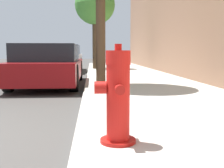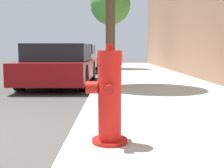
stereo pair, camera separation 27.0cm
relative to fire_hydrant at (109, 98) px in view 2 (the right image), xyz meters
The scene contains 4 objects.
fire_hydrant is the anchor object (origin of this frame).
parked_car_near 6.03m from the fire_hydrant, 104.52° to the left, with size 1.84×4.55×1.22m.
parked_car_mid 12.15m from the fire_hydrant, 98.12° to the left, with size 1.81×4.49×1.36m.
street_tree_far 12.82m from the fire_hydrant, 90.28° to the left, with size 2.11×2.11×4.43m.
Camera 2 is at (2.45, -2.86, 0.99)m, focal length 45.00 mm.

